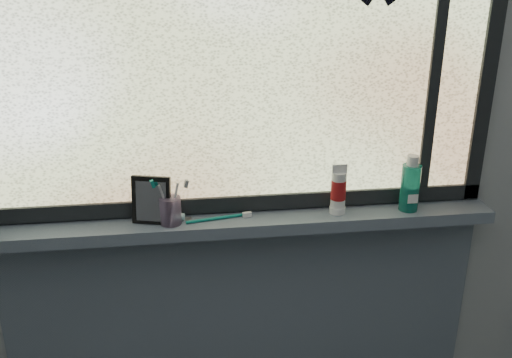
{
  "coord_description": "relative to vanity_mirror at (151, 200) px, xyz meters",
  "views": [
    {
      "loc": [
        -0.18,
        -0.4,
        1.8
      ],
      "look_at": [
        0.01,
        1.05,
        1.22
      ],
      "focal_mm": 40.0,
      "sensor_mm": 36.0,
      "label": 1
    }
  ],
  "objects": [
    {
      "name": "frame_right",
      "position": [
        1.06,
        0.05,
        0.43
      ],
      "size": [
        0.05,
        0.03,
        1.1
      ],
      "primitive_type": "cube",
      "color": "black",
      "rests_on": "wall_back"
    },
    {
      "name": "window_pane",
      "position": [
        0.29,
        0.05,
        0.43
      ],
      "size": [
        1.5,
        0.01,
        1.0
      ],
      "primitive_type": "cube",
      "color": "silver",
      "rests_on": "wall_back"
    },
    {
      "name": "toothpaste_tube",
      "position": [
        0.05,
        -0.0,
        -0.06
      ],
      "size": [
        0.17,
        0.05,
        0.03
      ],
      "primitive_type": null,
      "rotation": [
        0.0,
        0.0,
        0.08
      ],
      "color": "white",
      "rests_on": "windowsill"
    },
    {
      "name": "windowsill",
      "position": [
        0.29,
        0.0,
        -0.1
      ],
      "size": [
        1.62,
        0.14,
        0.04
      ],
      "primitive_type": "cube",
      "color": "slate",
      "rests_on": "wall_back"
    },
    {
      "name": "sill_apron",
      "position": [
        0.29,
        0.06,
        -0.61
      ],
      "size": [
        1.62,
        0.02,
        0.98
      ],
      "primitive_type": "cube",
      "color": "slate",
      "rests_on": "floor"
    },
    {
      "name": "cream_tube",
      "position": [
        0.59,
        -0.01,
        0.01
      ],
      "size": [
        0.06,
        0.06,
        0.12
      ],
      "primitive_type": "cylinder",
      "rotation": [
        0.0,
        0.0,
        0.32
      ],
      "color": "silver",
      "rests_on": "windowsill"
    },
    {
      "name": "mouthwash_bottle",
      "position": [
        0.82,
        -0.01,
        0.02
      ],
      "size": [
        0.07,
        0.07,
        0.15
      ],
      "primitive_type": "cylinder",
      "rotation": [
        0.0,
        0.0,
        -0.19
      ],
      "color": "#1B8F7A",
      "rests_on": "windowsill"
    },
    {
      "name": "vanity_mirror",
      "position": [
        0.0,
        0.0,
        0.0
      ],
      "size": [
        0.13,
        0.09,
        0.15
      ],
      "primitive_type": "cube",
      "rotation": [
        0.0,
        0.0,
        -0.27
      ],
      "color": "black",
      "rests_on": "windowsill"
    },
    {
      "name": "wall_back",
      "position": [
        0.29,
        0.08,
        0.15
      ],
      "size": [
        3.0,
        0.01,
        2.5
      ],
      "primitive_type": "cube",
      "color": "#9EA3A8",
      "rests_on": "ground"
    },
    {
      "name": "toothbrush_cup",
      "position": [
        0.06,
        -0.02,
        -0.03
      ],
      "size": [
        0.08,
        0.08,
        0.09
      ],
      "primitive_type": "cylinder",
      "rotation": [
        0.0,
        0.0,
        0.18
      ],
      "color": "#BD96C7",
      "rests_on": "windowsill"
    },
    {
      "name": "frame_bottom",
      "position": [
        0.29,
        0.05,
        -0.05
      ],
      "size": [
        1.6,
        0.03,
        0.05
      ],
      "primitive_type": "cube",
      "color": "black",
      "rests_on": "windowsill"
    },
    {
      "name": "toothbrush_lying",
      "position": [
        0.19,
        -0.01,
        -0.07
      ],
      "size": [
        0.23,
        0.06,
        0.02
      ],
      "primitive_type": null,
      "rotation": [
        0.0,
        0.0,
        0.18
      ],
      "color": "#0D7A6B",
      "rests_on": "windowsill"
    },
    {
      "name": "frame_mullion",
      "position": [
        0.89,
        0.05,
        0.43
      ],
      "size": [
        0.03,
        0.03,
        1.0
      ],
      "primitive_type": "cube",
      "color": "black",
      "rests_on": "wall_back"
    }
  ]
}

